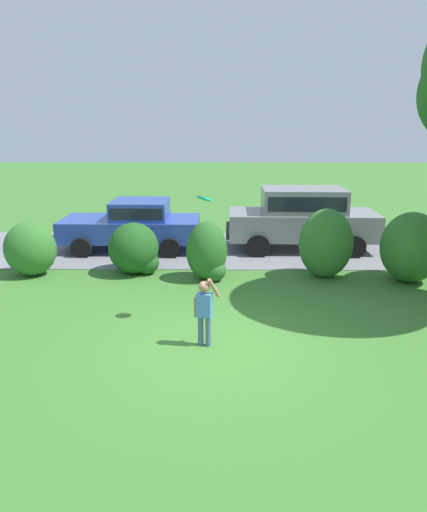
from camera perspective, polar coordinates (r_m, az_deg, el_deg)
The scene contains 11 objects.
ground_plane at distance 8.63m, azimuth 0.73°, elevation -10.77°, with size 80.00×80.00×0.00m, color #3D752D.
driveway_strip at distance 14.93m, azimuth 0.75°, elevation 0.86°, with size 28.00×4.40×0.02m, color slate.
shrub_near_tree at distance 13.13m, azimuth -21.16°, elevation 0.79°, with size 1.33×1.12×1.40m.
shrub_centre_left at distance 12.62m, azimuth -9.43°, elevation 0.78°, with size 1.33×1.37×1.34m.
shrub_centre at distance 11.91m, azimuth -0.72°, elevation 0.37°, with size 1.03×1.02×1.49m.
shrub_centre_right at distance 12.38m, azimuth 13.35°, elevation 1.48°, with size 1.36×1.14×1.78m.
shrub_far_end at distance 12.70m, azimuth 22.67°, elevation 0.97°, with size 1.49×1.56×1.75m.
parked_sedan at distance 14.89m, azimuth -9.54°, elevation 3.91°, with size 4.40×2.11×1.56m.
parked_suv at distance 14.93m, azimuth 10.63°, elevation 4.78°, with size 4.73×2.17×1.92m.
child_thrower at distance 8.37m, azimuth -1.10°, elevation -6.25°, with size 0.47×0.22×1.29m.
frisbee at distance 8.98m, azimuth -1.15°, elevation 6.91°, with size 0.30×0.27×0.18m.
Camera 1 is at (-0.01, -7.72, 3.86)m, focal length 33.31 mm.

